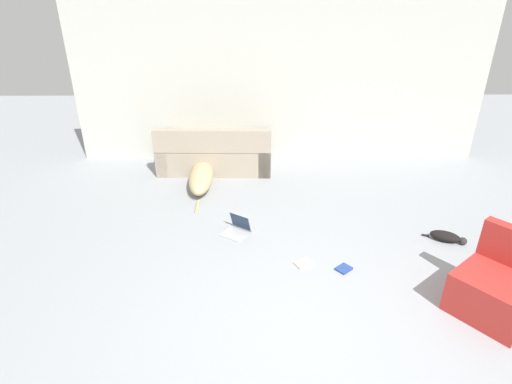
# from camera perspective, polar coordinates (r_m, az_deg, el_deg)

# --- Properties ---
(ground_plane) EXTENTS (20.00, 20.00, 0.00)m
(ground_plane) POSITION_cam_1_polar(r_m,az_deg,el_deg) (3.67, 8.01, -21.15)
(ground_plane) COLOR #999EA3
(wall_back) EXTENTS (7.15, 0.06, 2.69)m
(wall_back) POSITION_cam_1_polar(r_m,az_deg,el_deg) (7.17, 3.50, 15.06)
(wall_back) COLOR beige
(wall_back) RESTS_ON ground_plane
(couch) EXTENTS (1.92, 0.92, 0.81)m
(couch) POSITION_cam_1_polar(r_m,az_deg,el_deg) (6.92, -5.85, 5.38)
(couch) COLOR tan
(couch) RESTS_ON ground_plane
(dog) EXTENTS (0.41, 1.73, 0.30)m
(dog) POSITION_cam_1_polar(r_m,az_deg,el_deg) (6.42, -7.79, 2.41)
(dog) COLOR tan
(dog) RESTS_ON ground_plane
(cat) EXTENTS (0.48, 0.31, 0.12)m
(cat) POSITION_cam_1_polar(r_m,az_deg,el_deg) (5.43, 25.59, -5.78)
(cat) COLOR black
(cat) RESTS_ON ground_plane
(laptop_open) EXTENTS (0.42, 0.42, 0.24)m
(laptop_open) POSITION_cam_1_polar(r_m,az_deg,el_deg) (5.07, -2.61, -4.99)
(laptop_open) COLOR #B7B7BC
(laptop_open) RESTS_ON ground_plane
(book_blue) EXTENTS (0.21, 0.21, 0.02)m
(book_blue) POSITION_cam_1_polar(r_m,az_deg,el_deg) (4.55, 12.42, -10.65)
(book_blue) COLOR #28428E
(book_blue) RESTS_ON ground_plane
(book_cream) EXTENTS (0.24, 0.21, 0.02)m
(book_cream) POSITION_cam_1_polar(r_m,az_deg,el_deg) (4.56, 6.80, -10.08)
(book_cream) COLOR beige
(book_cream) RESTS_ON ground_plane
(side_chair) EXTENTS (0.92, 0.91, 0.78)m
(side_chair) POSITION_cam_1_polar(r_m,az_deg,el_deg) (4.41, 31.21, -11.62)
(side_chair) COLOR #B72D28
(side_chair) RESTS_ON ground_plane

